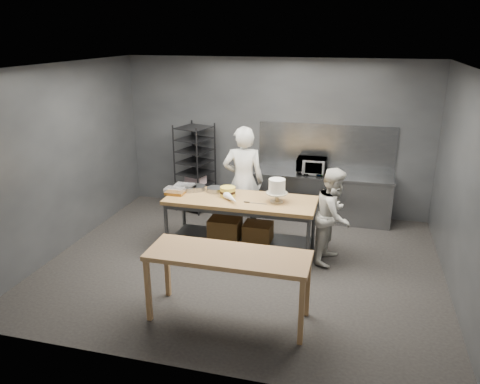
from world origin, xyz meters
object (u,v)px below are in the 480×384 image
object	(u,v)px
speed_rack	(195,168)
frosted_cake_stand	(277,188)
microwave	(312,166)
layer_cake	(228,192)
work_table	(240,219)
chef_right	(334,216)
chef_behind	(243,181)
near_counter	(228,260)

from	to	relation	value
speed_rack	frosted_cake_stand	xyz separation A→B (m)	(1.96, -1.68, 0.30)
microwave	layer_cake	size ratio (longest dim) A/B	2.17
work_table	chef_right	bearing A→B (deg)	2.10
speed_rack	chef_behind	distance (m)	1.57
work_table	near_counter	world-z (taller)	work_table
chef_behind	microwave	size ratio (longest dim) A/B	3.60
frosted_cake_stand	layer_cake	distance (m)	0.83
work_table	frosted_cake_stand	distance (m)	0.83
speed_rack	microwave	xyz separation A→B (m)	(2.30, 0.08, 0.19)
speed_rack	chef_right	xyz separation A→B (m)	(2.85, -1.62, -0.10)
near_counter	speed_rack	bearing A→B (deg)	115.66
work_table	chef_right	xyz separation A→B (m)	(1.48, 0.05, 0.19)
work_table	microwave	bearing A→B (deg)	61.99
work_table	chef_behind	bearing A→B (deg)	99.97
speed_rack	microwave	distance (m)	2.31
frosted_cake_stand	layer_cake	size ratio (longest dim) A/B	1.51
work_table	chef_behind	xyz separation A→B (m)	(-0.13, 0.72, 0.40)
near_counter	frosted_cake_stand	world-z (taller)	frosted_cake_stand
work_table	frosted_cake_stand	xyz separation A→B (m)	(0.59, -0.00, 0.58)
speed_rack	chef_behind	xyz separation A→B (m)	(1.24, -0.96, 0.12)
near_counter	chef_right	distance (m)	2.24
frosted_cake_stand	near_counter	bearing A→B (deg)	-97.62
near_counter	frosted_cake_stand	distance (m)	1.92
chef_behind	microwave	distance (m)	1.49
microwave	frosted_cake_stand	distance (m)	1.80
work_table	chef_behind	size ratio (longest dim) A/B	1.23
work_table	speed_rack	world-z (taller)	speed_rack
work_table	layer_cake	world-z (taller)	layer_cake
chef_behind	microwave	bearing A→B (deg)	-146.47
speed_rack	frosted_cake_stand	bearing A→B (deg)	-40.64
chef_right	layer_cake	world-z (taller)	chef_right
work_table	frosted_cake_stand	size ratio (longest dim) A/B	6.38
work_table	near_counter	bearing A→B (deg)	-79.67
chef_behind	speed_rack	bearing A→B (deg)	-48.44
chef_right	frosted_cake_stand	world-z (taller)	chef_right
chef_right	layer_cake	size ratio (longest dim) A/B	6.07
layer_cake	speed_rack	bearing A→B (deg)	125.30
near_counter	chef_behind	world-z (taller)	chef_behind
speed_rack	chef_right	bearing A→B (deg)	-29.69
speed_rack	near_counter	bearing A→B (deg)	-64.34
near_counter	layer_cake	size ratio (longest dim) A/B	8.01
near_counter	microwave	size ratio (longest dim) A/B	3.69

